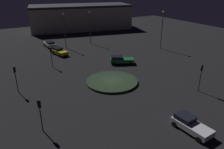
{
  "coord_description": "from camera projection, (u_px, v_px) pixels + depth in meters",
  "views": [
    {
      "loc": [
        28.05,
        -16.24,
        15.13
      ],
      "look_at": [
        0.0,
        0.0,
        1.4
      ],
      "focal_mm": 34.92,
      "sensor_mm": 36.0,
      "label": 1
    }
  ],
  "objects": [
    {
      "name": "ground_plane",
      "position": [
        112.0,
        82.0,
        35.74
      ],
      "size": [
        115.46,
        115.46,
        0.0
      ],
      "primitive_type": "plane",
      "color": "black"
    },
    {
      "name": "roundabout_island",
      "position": [
        112.0,
        81.0,
        35.68
      ],
      "size": [
        8.45,
        8.45,
        0.35
      ],
      "primitive_type": "cylinder",
      "color": "#263823",
      "rests_on": "ground_plane"
    },
    {
      "name": "car_white",
      "position": [
        190.0,
        124.0,
        23.92
      ],
      "size": [
        4.56,
        2.38,
        1.5
      ],
      "rotation": [
        0.0,
        0.0,
        0.07
      ],
      "color": "white",
      "rests_on": "ground_plane"
    },
    {
      "name": "car_yellow",
      "position": [
        59.0,
        51.0,
        49.08
      ],
      "size": [
        4.56,
        2.85,
        1.59
      ],
      "rotation": [
        0.0,
        0.0,
        6.51
      ],
      "color": "gold",
      "rests_on": "ground_plane"
    },
    {
      "name": "car_green",
      "position": [
        121.0,
        60.0,
        43.68
      ],
      "size": [
        3.87,
        4.92,
        1.6
      ],
      "rotation": [
        0.0,
        0.0,
        1.06
      ],
      "color": "#1E7238",
      "rests_on": "ground_plane"
    },
    {
      "name": "car_silver",
      "position": [
        50.0,
        44.0,
        54.98
      ],
      "size": [
        4.57,
        2.36,
        1.53
      ],
      "rotation": [
        0.0,
        0.0,
        3.21
      ],
      "color": "silver",
      "rests_on": "ground_plane"
    },
    {
      "name": "traffic_light_southeast",
      "position": [
        40.0,
        109.0,
        23.02
      ],
      "size": [
        0.37,
        0.4,
        3.88
      ],
      "rotation": [
        0.0,
        0.0,
        2.07
      ],
      "color": "#2D2D2D",
      "rests_on": "ground_plane"
    },
    {
      "name": "traffic_light_northeast",
      "position": [
        201.0,
        73.0,
        31.65
      ],
      "size": [
        0.38,
        0.39,
        4.24
      ],
      "rotation": [
        0.0,
        0.0,
        -2.34
      ],
      "color": "#2D2D2D",
      "rests_on": "ground_plane"
    },
    {
      "name": "traffic_light_south",
      "position": [
        15.0,
        74.0,
        31.38
      ],
      "size": [
        0.35,
        0.39,
        4.1
      ],
      "rotation": [
        0.0,
        0.0,
        1.29
      ],
      "color": "#2D2D2D",
      "rests_on": "ground_plane"
    },
    {
      "name": "traffic_light_southwest",
      "position": [
        51.0,
        53.0,
        41.07
      ],
      "size": [
        0.4,
        0.37,
        3.89
      ],
      "rotation": [
        0.0,
        0.0,
        0.5
      ],
      "color": "#2D2D2D",
      "rests_on": "ground_plane"
    },
    {
      "name": "streetlamp_west",
      "position": [
        65.0,
        28.0,
        52.24
      ],
      "size": [
        0.44,
        0.44,
        8.51
      ],
      "color": "#4C4C51",
      "rests_on": "ground_plane"
    },
    {
      "name": "streetlamp_northwest",
      "position": [
        162.0,
        24.0,
        51.5
      ],
      "size": [
        0.56,
        0.56,
        9.09
      ],
      "color": "#4C4C51",
      "rests_on": "ground_plane"
    },
    {
      "name": "streetlamp_west_near",
      "position": [
        90.0,
        24.0,
        56.56
      ],
      "size": [
        0.48,
        0.48,
        8.34
      ],
      "color": "#4C4C51",
      "rests_on": "ground_plane"
    },
    {
      "name": "store_building",
      "position": [
        81.0,
        17.0,
        75.51
      ],
      "size": [
        18.87,
        35.17,
        8.18
      ],
      "rotation": [
        0.0,
        0.0,
        4.5
      ],
      "color": "#B7B299",
      "rests_on": "ground_plane"
    }
  ]
}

